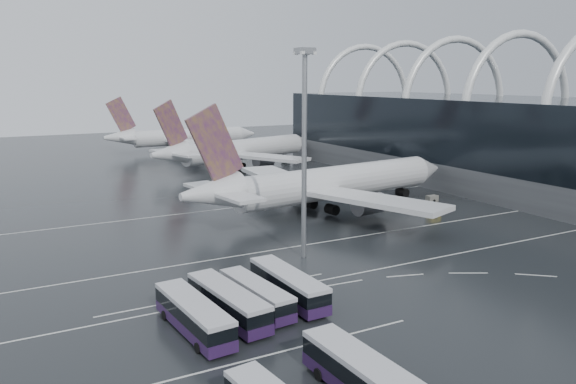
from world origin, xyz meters
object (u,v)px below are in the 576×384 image
bus_row_near_b (228,302)px  gse_cart_belly_b (387,204)px  floodlight_mast (304,129)px  gse_cart_belly_d (432,198)px  airliner_gate_c (181,138)px  bus_row_near_a (194,315)px  bus_row_near_d (288,285)px  airliner_gate_b (237,151)px  bus_row_far_c (367,379)px  bus_row_near_c (256,294)px  gse_cart_belly_a (434,212)px  airliner_main (326,184)px

bus_row_near_b → gse_cart_belly_b: size_ratio=7.10×
floodlight_mast → gse_cart_belly_d: size_ratio=12.26×
airliner_gate_c → bus_row_near_a: (-42.52, -136.14, -2.93)m
airliner_gate_c → gse_cart_belly_b: (8.83, -101.06, -4.21)m
bus_row_near_d → gse_cart_belly_d: 59.31m
airliner_gate_b → floodlight_mast: size_ratio=1.94×
bus_row_far_c → gse_cart_belly_b: bus_row_far_c is taller
airliner_gate_c → gse_cart_belly_b: bearing=-85.1°
gse_cart_belly_b → bus_row_near_c: bearing=-143.0°
floodlight_mast → gse_cart_belly_a: bearing=16.4°
gse_cart_belly_d → floodlight_mast: bearing=-155.3°
bus_row_near_d → gse_cart_belly_b: size_ratio=7.04×
bus_row_near_d → gse_cart_belly_a: size_ratio=5.80×
airliner_main → gse_cart_belly_a: size_ratio=26.46×
bus_row_near_b → gse_cart_belly_b: (47.15, 33.64, -1.28)m
bus_row_near_d → gse_cart_belly_a: bus_row_near_d is taller
floodlight_mast → gse_cart_belly_b: floodlight_mast is taller
bus_row_near_a → gse_cart_belly_b: bus_row_near_a is taller
airliner_gate_c → bus_row_far_c: (-34.78, -154.05, -2.86)m
bus_row_near_c → bus_row_near_d: (4.21, 0.52, 0.18)m
airliner_gate_b → bus_row_near_b: bearing=-129.9°
bus_row_near_c → bus_row_near_d: bearing=-88.1°
gse_cart_belly_b → gse_cart_belly_d: 10.95m
bus_row_near_c → airliner_gate_b: bearing=-27.2°
airliner_gate_c → bus_row_near_b: size_ratio=3.91×
floodlight_mast → gse_cart_belly_d: floodlight_mast is taller
airliner_gate_c → bus_row_near_a: bearing=-107.4°
bus_row_near_a → bus_row_near_c: bus_row_near_a is taller
airliner_main → floodlight_mast: floodlight_mast is taller
bus_row_far_c → airliner_gate_b: bearing=-20.6°
airliner_main → gse_cart_belly_d: (23.69, -2.88, -4.55)m
airliner_gate_c → bus_row_near_b: 140.08m
airliner_main → airliner_gate_c: 99.01m
bus_row_near_c → bus_row_far_c: 20.20m
gse_cart_belly_a → bus_row_near_a: bearing=-155.1°
airliner_gate_b → bus_row_far_c: 117.44m
airliner_gate_c → bus_row_near_d: (-30.47, -133.33, -2.93)m
airliner_gate_b → bus_row_near_d: (-32.79, -90.67, -3.07)m
airliner_gate_b → bus_row_near_d: 96.47m
bus_row_near_c → airliner_main: bearing=-46.5°
bus_row_near_a → gse_cart_belly_a: bearing=-69.5°
airliner_gate_c → floodlight_mast: floodlight_mast is taller
bus_row_far_c → floodlight_mast: (13.62, 33.38, 16.01)m
bus_row_near_a → bus_row_near_b: (4.20, 1.44, -0.00)m
bus_row_far_c → gse_cart_belly_b: bearing=-41.6°
bus_row_near_c → bus_row_near_b: bearing=98.1°
airliner_main → gse_cart_belly_a: 20.35m
airliner_main → bus_row_near_b: (-34.39, -35.77, -3.38)m
airliner_main → floodlight_mast: 30.50m
airliner_main → bus_row_far_c: (-30.84, -55.11, -3.31)m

